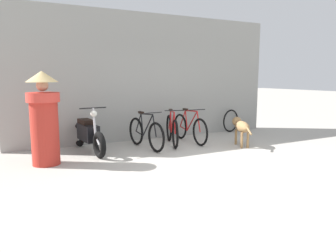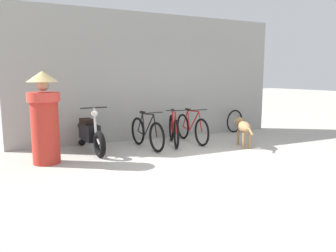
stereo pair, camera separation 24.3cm
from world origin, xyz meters
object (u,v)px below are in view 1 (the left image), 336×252
(bicycle_0, at_px, (146,133))
(spare_tire_left, at_px, (231,121))
(person_in_robes, at_px, (44,117))
(bicycle_1, at_px, (172,130))
(bicycle_2, at_px, (190,128))
(motorcycle, at_px, (88,134))
(stray_dog, at_px, (241,127))

(bicycle_0, height_order, spare_tire_left, bicycle_0)
(bicycle_0, relative_size, person_in_robes, 0.92)
(bicycle_0, relative_size, bicycle_1, 1.05)
(bicycle_0, bearing_deg, bicycle_2, 91.57)
(bicycle_2, bearing_deg, person_in_robes, -79.26)
(bicycle_0, distance_m, spare_tire_left, 3.34)
(bicycle_0, xyz_separation_m, motorcycle, (-1.29, 0.27, 0.04))
(person_in_robes, bearing_deg, motorcycle, -118.86)
(bicycle_1, xyz_separation_m, person_in_robes, (-3.04, -0.49, 0.56))
(motorcycle, xyz_separation_m, person_in_robes, (-0.99, -0.67, 0.53))
(person_in_robes, height_order, spare_tire_left, person_in_robes)
(bicycle_1, relative_size, spare_tire_left, 2.29)
(bicycle_0, xyz_separation_m, person_in_robes, (-2.28, -0.40, 0.57))
(bicycle_2, bearing_deg, spare_tire_left, 112.64)
(bicycle_1, bearing_deg, bicycle_0, -63.63)
(spare_tire_left, bearing_deg, stray_dog, -121.58)
(motorcycle, relative_size, spare_tire_left, 2.83)
(bicycle_2, bearing_deg, bicycle_1, -81.63)
(spare_tire_left, bearing_deg, bicycle_2, -159.36)
(bicycle_1, bearing_deg, stray_dog, 77.61)
(motorcycle, distance_m, person_in_robes, 1.31)
(person_in_robes, bearing_deg, bicycle_2, -143.98)
(bicycle_1, height_order, motorcycle, motorcycle)
(bicycle_2, xyz_separation_m, spare_tire_left, (1.92, 0.72, -0.02))
(spare_tire_left, bearing_deg, bicycle_1, -162.40)
(motorcycle, bearing_deg, stray_dog, 68.60)
(bicycle_0, bearing_deg, stray_dog, 64.74)
(bicycle_0, distance_m, person_in_robes, 2.38)
(bicycle_1, xyz_separation_m, motorcycle, (-2.04, 0.18, 0.03))
(bicycle_0, relative_size, stray_dog, 1.44)
(bicycle_0, xyz_separation_m, bicycle_2, (1.31, 0.15, -0.00))
(bicycle_0, height_order, stray_dog, bicycle_0)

